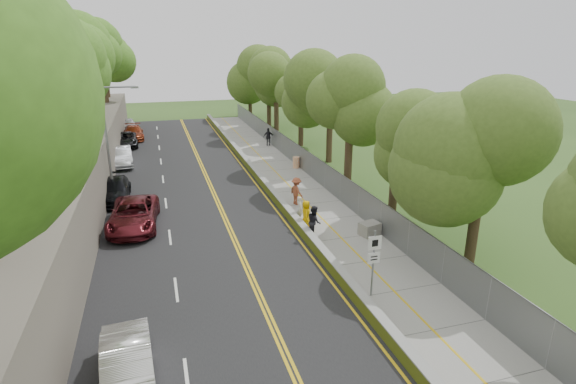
% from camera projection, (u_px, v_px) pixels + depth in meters
% --- Properties ---
extents(ground, '(140.00, 140.00, 0.00)m').
position_uv_depth(ground, '(324.00, 268.00, 22.33)').
color(ground, '#33511E').
rests_on(ground, ground).
extents(road, '(11.20, 66.00, 0.04)m').
position_uv_depth(road, '(188.00, 188.00, 34.48)').
color(road, black).
rests_on(road, ground).
extents(sidewalk, '(4.20, 66.00, 0.05)m').
position_uv_depth(sidewalk, '(287.00, 180.00, 36.64)').
color(sidewalk, gray).
rests_on(sidewalk, ground).
extents(jersey_barrier, '(0.42, 66.00, 0.60)m').
position_uv_depth(jersey_barrier, '(260.00, 179.00, 35.93)').
color(jersey_barrier, '#C2E620').
rests_on(jersey_barrier, ground).
extents(rock_embankment, '(5.00, 66.00, 4.00)m').
position_uv_depth(rock_embankment, '(70.00, 172.00, 31.65)').
color(rock_embankment, '#595147').
rests_on(rock_embankment, ground).
extents(chainlink_fence, '(0.04, 66.00, 2.00)m').
position_uv_depth(chainlink_fence, '(312.00, 166.00, 36.90)').
color(chainlink_fence, slate).
rests_on(chainlink_fence, ground).
extents(trees_embankment, '(6.40, 66.00, 13.00)m').
position_uv_depth(trees_embankment, '(58.00, 45.00, 29.09)').
color(trees_embankment, '#518B27').
rests_on(trees_embankment, rock_embankment).
extents(trees_fenceside, '(7.00, 66.00, 14.00)m').
position_uv_depth(trees_fenceside, '(341.00, 91.00, 35.64)').
color(trees_fenceside, '#557429').
rests_on(trees_fenceside, ground).
extents(streetlight, '(2.52, 0.22, 8.00)m').
position_uv_depth(streetlight, '(110.00, 135.00, 30.73)').
color(streetlight, gray).
rests_on(streetlight, ground).
extents(signpost, '(0.62, 0.09, 3.10)m').
position_uv_depth(signpost, '(374.00, 256.00, 19.25)').
color(signpost, gray).
rests_on(signpost, sidewalk).
extents(construction_barrel, '(0.61, 0.61, 1.00)m').
position_uv_depth(construction_barrel, '(296.00, 162.00, 39.84)').
color(construction_barrel, orange).
rests_on(construction_barrel, sidewalk).
extents(concrete_block, '(1.29, 1.09, 0.74)m').
position_uv_depth(concrete_block, '(370.00, 229.00, 25.99)').
color(concrete_block, slate).
rests_on(concrete_block, sidewalk).
extents(car_1, '(1.88, 4.61, 1.49)m').
position_uv_depth(car_1, '(128.00, 368.00, 14.36)').
color(car_1, white).
rests_on(car_1, road).
extents(car_2, '(3.17, 6.09, 1.64)m').
position_uv_depth(car_2, '(134.00, 214.00, 26.97)').
color(car_2, maroon).
rests_on(car_2, road).
extents(car_3, '(2.12, 5.15, 1.49)m').
position_uv_depth(car_3, '(114.00, 190.00, 31.63)').
color(car_3, black).
rests_on(car_3, road).
extents(car_4, '(1.84, 4.49, 1.53)m').
position_uv_depth(car_4, '(114.00, 189.00, 31.79)').
color(car_4, tan).
rests_on(car_4, road).
extents(car_5, '(2.19, 5.18, 1.66)m').
position_uv_depth(car_5, '(121.00, 156.00, 40.58)').
color(car_5, silver).
rests_on(car_5, road).
extents(car_6, '(2.74, 5.46, 1.48)m').
position_uv_depth(car_6, '(125.00, 140.00, 47.99)').
color(car_6, black).
rests_on(car_6, road).
extents(car_7, '(2.37, 5.34, 1.52)m').
position_uv_depth(car_7, '(134.00, 133.00, 51.55)').
color(car_7, maroon).
rests_on(car_7, road).
extents(car_8, '(1.95, 4.21, 1.39)m').
position_uv_depth(car_8, '(129.00, 124.00, 57.34)').
color(car_8, silver).
rests_on(car_8, road).
extents(painter_0, '(0.80, 0.97, 1.71)m').
position_uv_depth(painter_0, '(306.00, 214.00, 26.85)').
color(painter_0, '#E4AA05').
rests_on(painter_0, sidewalk).
extents(painter_1, '(0.46, 0.63, 1.60)m').
position_uv_depth(painter_1, '(300.00, 209.00, 27.93)').
color(painter_1, silver).
rests_on(painter_1, sidewalk).
extents(painter_2, '(0.82, 0.99, 1.88)m').
position_uv_depth(painter_2, '(314.00, 222.00, 25.55)').
color(painter_2, black).
rests_on(painter_2, sidewalk).
extents(painter_3, '(1.07, 1.40, 1.91)m').
position_uv_depth(painter_3, '(297.00, 191.00, 30.71)').
color(painter_3, '#9A492E').
rests_on(painter_3, sidewalk).
extents(person_far, '(1.17, 0.63, 1.89)m').
position_uv_depth(person_far, '(268.00, 137.00, 48.32)').
color(person_far, black).
rests_on(person_far, sidewalk).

